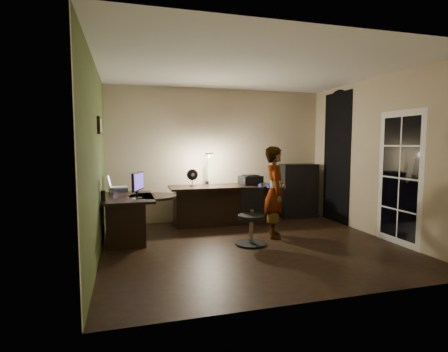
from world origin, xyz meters
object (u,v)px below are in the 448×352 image
object	(u,v)px
desk_left	(129,218)
person	(275,192)
cabinet	(298,191)
office_chair	(251,217)
desk_right	(222,205)
monitor	(137,189)

from	to	relation	value
desk_left	person	distance (m)	2.46
cabinet	office_chair	size ratio (longest dim) A/B	1.30
person	desk_left	bearing A→B (deg)	96.69
cabinet	person	size ratio (longest dim) A/B	0.75
office_chair	desk_left	bearing A→B (deg)	-177.99
desk_right	office_chair	distance (m)	1.45
desk_left	monitor	distance (m)	0.55
monitor	person	world-z (taller)	person
monitor	person	size ratio (longest dim) A/B	0.30
cabinet	monitor	world-z (taller)	cabinet
cabinet	office_chair	xyz separation A→B (m)	(-1.69, -1.67, -0.13)
desk_left	cabinet	distance (m)	3.65
monitor	office_chair	bearing A→B (deg)	1.88
monitor	person	bearing A→B (deg)	14.37
desk_left	cabinet	world-z (taller)	cabinet
desk_left	person	world-z (taller)	person
cabinet	monitor	size ratio (longest dim) A/B	2.52
person	cabinet	bearing A→B (deg)	-23.12
desk_left	desk_right	bearing A→B (deg)	20.26
desk_right	person	bearing A→B (deg)	-60.46
cabinet	person	xyz separation A→B (m)	(-1.15, -1.34, 0.20)
desk_left	monitor	xyz separation A→B (m)	(0.13, -0.18, 0.50)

